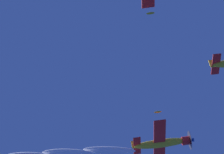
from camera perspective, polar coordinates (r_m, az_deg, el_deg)
airplane_left_wingman at (r=73.58m, az=5.63°, el=-7.26°), size 8.38×8.82×3.55m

